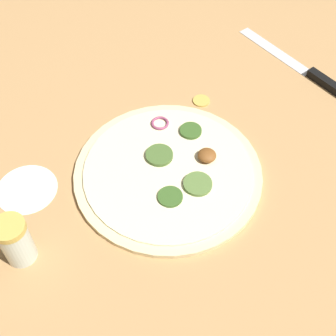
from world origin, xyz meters
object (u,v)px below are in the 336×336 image
at_px(knife, 316,77).
at_px(loose_cap, 201,100).
at_px(pizza, 169,172).
at_px(spice_jar, 15,241).

height_order(knife, loose_cap, knife).
bearing_deg(loose_cap, pizza, 156.80).
xyz_separation_m(knife, loose_cap, (-0.06, 0.27, -0.00)).
xyz_separation_m(pizza, spice_jar, (-0.16, 0.26, 0.04)).
bearing_deg(spice_jar, loose_cap, -44.20).
bearing_deg(knife, spice_jar, 89.10).
bearing_deg(pizza, knife, -54.45).
distance_m(knife, spice_jar, 0.74).
bearing_deg(knife, loose_cap, 67.15).
relative_size(pizza, knife, 1.22).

